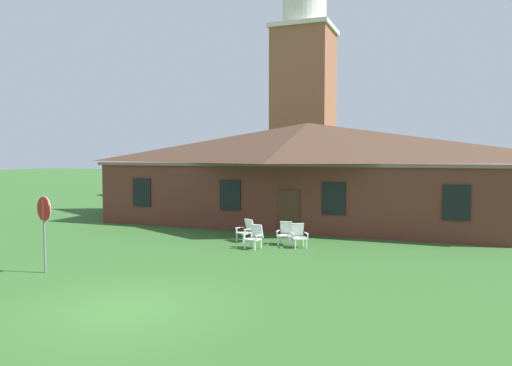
{
  "coord_description": "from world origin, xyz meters",
  "views": [
    {
      "loc": [
        7.07,
        -9.52,
        3.72
      ],
      "look_at": [
        0.46,
        7.67,
        2.66
      ],
      "focal_mm": 33.58,
      "sensor_mm": 36.0,
      "label": 1
    }
  ],
  "objects_px": {
    "lawn_chair_near_door": "(254,236)",
    "lawn_chair_middle": "(299,235)",
    "lawn_chair_by_porch": "(246,230)",
    "lawn_chair_left_end": "(285,233)",
    "stop_sign": "(44,218)"
  },
  "relations": [
    {
      "from": "lawn_chair_by_porch",
      "to": "lawn_chair_middle",
      "type": "height_order",
      "value": "same"
    },
    {
      "from": "lawn_chair_by_porch",
      "to": "lawn_chair_middle",
      "type": "relative_size",
      "value": 1.0
    },
    {
      "from": "stop_sign",
      "to": "lawn_chair_middle",
      "type": "relative_size",
      "value": 2.55
    },
    {
      "from": "lawn_chair_near_door",
      "to": "lawn_chair_by_porch",
      "type": "bearing_deg",
      "value": 123.76
    },
    {
      "from": "stop_sign",
      "to": "lawn_chair_middle",
      "type": "distance_m",
      "value": 9.54
    },
    {
      "from": "lawn_chair_by_porch",
      "to": "lawn_chair_left_end",
      "type": "distance_m",
      "value": 1.82
    },
    {
      "from": "lawn_chair_left_end",
      "to": "lawn_chair_near_door",
      "type": "bearing_deg",
      "value": -125.67
    },
    {
      "from": "lawn_chair_left_end",
      "to": "lawn_chair_middle",
      "type": "bearing_deg",
      "value": -26.94
    },
    {
      "from": "stop_sign",
      "to": "lawn_chair_near_door",
      "type": "xyz_separation_m",
      "value": [
        4.76,
        6.11,
        -1.24
      ]
    },
    {
      "from": "lawn_chair_near_door",
      "to": "lawn_chair_middle",
      "type": "xyz_separation_m",
      "value": [
        1.57,
        0.91,
        0.0
      ]
    },
    {
      "from": "lawn_chair_near_door",
      "to": "lawn_chair_middle",
      "type": "height_order",
      "value": "same"
    },
    {
      "from": "lawn_chair_by_porch",
      "to": "lawn_chair_left_end",
      "type": "bearing_deg",
      "value": -3.51
    },
    {
      "from": "lawn_chair_by_porch",
      "to": "lawn_chair_near_door",
      "type": "distance_m",
      "value": 1.64
    },
    {
      "from": "lawn_chair_left_end",
      "to": "lawn_chair_middle",
      "type": "height_order",
      "value": "same"
    },
    {
      "from": "lawn_chair_by_porch",
      "to": "lawn_chair_middle",
      "type": "bearing_deg",
      "value": -10.32
    }
  ]
}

